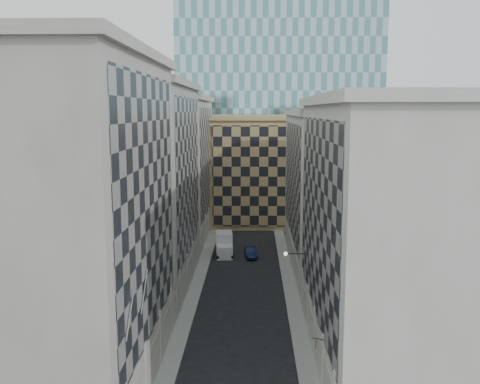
# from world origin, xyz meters

# --- Properties ---
(sidewalk_west) EXTENTS (1.50, 100.00, 0.15)m
(sidewalk_west) POSITION_xyz_m (-5.25, 30.00, 0.07)
(sidewalk_west) COLOR #989993
(sidewalk_west) RESTS_ON ground
(sidewalk_east) EXTENTS (1.50, 100.00, 0.15)m
(sidewalk_east) POSITION_xyz_m (5.25, 30.00, 0.07)
(sidewalk_east) COLOR #989993
(sidewalk_east) RESTS_ON ground
(bldg_left_a) EXTENTS (10.80, 22.80, 23.70)m
(bldg_left_a) POSITION_xyz_m (-10.88, 11.00, 11.82)
(bldg_left_a) COLOR gray
(bldg_left_a) RESTS_ON ground
(bldg_left_b) EXTENTS (10.80, 22.80, 22.70)m
(bldg_left_b) POSITION_xyz_m (-10.88, 33.00, 11.32)
(bldg_left_b) COLOR gray
(bldg_left_b) RESTS_ON ground
(bldg_left_c) EXTENTS (10.80, 22.80, 21.70)m
(bldg_left_c) POSITION_xyz_m (-10.88, 55.00, 10.83)
(bldg_left_c) COLOR gray
(bldg_left_c) RESTS_ON ground
(bldg_right_a) EXTENTS (10.80, 26.80, 20.70)m
(bldg_right_a) POSITION_xyz_m (10.88, 15.00, 10.32)
(bldg_right_a) COLOR #BAB6AA
(bldg_right_a) RESTS_ON ground
(bldg_right_b) EXTENTS (10.80, 28.80, 19.70)m
(bldg_right_b) POSITION_xyz_m (10.89, 42.00, 9.85)
(bldg_right_b) COLOR #BAB6AA
(bldg_right_b) RESTS_ON ground
(tan_block) EXTENTS (16.80, 14.80, 18.80)m
(tan_block) POSITION_xyz_m (2.00, 67.90, 9.44)
(tan_block) COLOR tan
(tan_block) RESTS_ON ground
(church_tower) EXTENTS (7.20, 7.20, 51.50)m
(church_tower) POSITION_xyz_m (0.00, 82.00, 26.95)
(church_tower) COLOR #2A2521
(church_tower) RESTS_ON ground
(flagpoles_left) EXTENTS (0.10, 6.33, 2.33)m
(flagpoles_left) POSITION_xyz_m (-5.90, 6.00, 8.00)
(flagpoles_left) COLOR gray
(flagpoles_left) RESTS_ON ground
(bracket_lamp) EXTENTS (1.98, 0.36, 0.36)m
(bracket_lamp) POSITION_xyz_m (4.38, 24.00, 6.20)
(bracket_lamp) COLOR black
(bracket_lamp) RESTS_ON ground
(box_truck) EXTENTS (2.67, 5.58, 2.97)m
(box_truck) POSITION_xyz_m (-2.85, 46.07, 1.29)
(box_truck) COLOR silver
(box_truck) RESTS_ON ground
(dark_car) EXTENTS (1.82, 4.25, 1.36)m
(dark_car) POSITION_xyz_m (0.78, 44.78, 0.68)
(dark_car) COLOR #0E1736
(dark_car) RESTS_ON ground
(shop_sign) EXTENTS (0.75, 0.66, 0.77)m
(shop_sign) POSITION_xyz_m (5.42, 9.49, 3.84)
(shop_sign) COLOR black
(shop_sign) RESTS_ON ground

